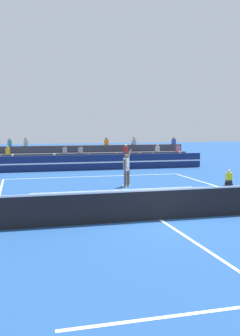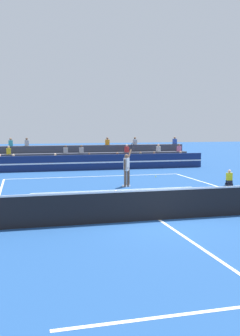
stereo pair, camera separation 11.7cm
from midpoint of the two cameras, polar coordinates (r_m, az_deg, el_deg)
The scene contains 8 objects.
ground_plane at distance 13.46m, azimuth 5.64°, elevation -7.51°, with size 120.00×120.00×0.00m, color navy.
court_lines at distance 13.46m, azimuth 5.64°, elevation -7.49°, with size 11.10×23.90×0.01m.
tennis_net at distance 13.34m, azimuth 5.66°, elevation -5.24°, with size 12.00×0.10×1.10m.
sponsor_banner_wall at distance 28.31m, azimuth -5.28°, elevation 0.79°, with size 18.00×0.26×1.10m.
bleacher_stand at distance 30.79m, azimuth -6.05°, elevation 1.39°, with size 17.27×2.85×2.28m.
ball_kid_courtside at distance 21.83m, azimuth 15.37°, elevation -1.56°, with size 0.30×0.36×0.84m.
tennis_player at distance 20.47m, azimuth 0.81°, elevation -0.01°, with size 0.89×1.05×2.33m.
tennis_ball at distance 24.57m, azimuth 4.99°, elevation -1.23°, with size 0.07×0.07×0.07m, color #C6DB33.
Camera 1 is at (-4.60, -12.25, 3.16)m, focal length 42.00 mm.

